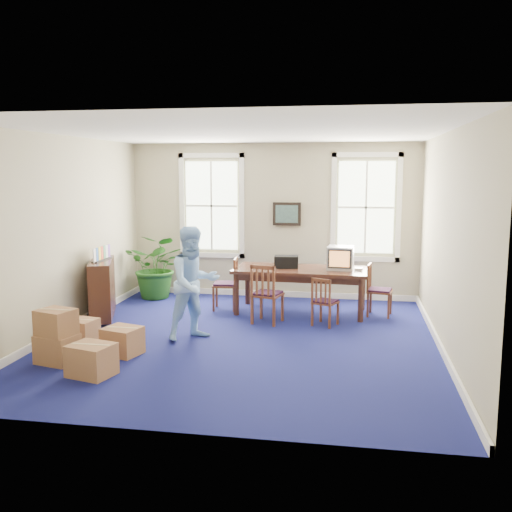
% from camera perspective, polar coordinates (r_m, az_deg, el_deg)
% --- Properties ---
extents(floor, '(6.50, 6.50, 0.00)m').
position_cam_1_polar(floor, '(9.03, -1.28, -8.41)').
color(floor, navy).
rests_on(floor, ground).
extents(ceiling, '(6.50, 6.50, 0.00)m').
position_cam_1_polar(ceiling, '(8.66, -1.35, 12.29)').
color(ceiling, white).
rests_on(ceiling, ground).
extents(wall_back, '(6.50, 0.00, 6.50)m').
position_cam_1_polar(wall_back, '(11.89, 1.69, 3.54)').
color(wall_back, tan).
rests_on(wall_back, ground).
extents(wall_front, '(6.50, 0.00, 6.50)m').
position_cam_1_polar(wall_front, '(5.58, -7.72, -2.17)').
color(wall_front, tan).
rests_on(wall_front, ground).
extents(wall_left, '(0.00, 6.50, 6.50)m').
position_cam_1_polar(wall_left, '(9.73, -18.95, 1.98)').
color(wall_left, tan).
rests_on(wall_left, ground).
extents(wall_right, '(0.00, 6.50, 6.50)m').
position_cam_1_polar(wall_right, '(8.65, 18.60, 1.24)').
color(wall_right, tan).
rests_on(wall_right, ground).
extents(baseboard_back, '(6.00, 0.04, 0.12)m').
position_cam_1_polar(baseboard_back, '(12.09, 1.63, -3.76)').
color(baseboard_back, white).
rests_on(baseboard_back, ground).
extents(baseboard_left, '(0.04, 6.50, 0.12)m').
position_cam_1_polar(baseboard_left, '(9.99, -18.37, -6.83)').
color(baseboard_left, white).
rests_on(baseboard_left, ground).
extents(baseboard_right, '(0.04, 6.50, 0.12)m').
position_cam_1_polar(baseboard_right, '(8.96, 17.94, -8.58)').
color(baseboard_right, white).
rests_on(baseboard_right, ground).
extents(window_left, '(1.40, 0.12, 2.20)m').
position_cam_1_polar(window_left, '(12.10, -4.45, 5.03)').
color(window_left, white).
rests_on(window_left, ground).
extents(window_right, '(1.40, 0.12, 2.20)m').
position_cam_1_polar(window_right, '(11.74, 10.94, 4.79)').
color(window_right, white).
rests_on(window_right, ground).
extents(wall_picture, '(0.58, 0.06, 0.48)m').
position_cam_1_polar(wall_picture, '(11.79, 3.10, 4.22)').
color(wall_picture, black).
rests_on(wall_picture, ground).
extents(conference_table, '(2.50, 1.22, 0.84)m').
position_cam_1_polar(conference_table, '(10.69, 4.49, -3.46)').
color(conference_table, '#3D2015').
rests_on(conference_table, ground).
extents(crt_tv, '(0.50, 0.54, 0.42)m').
position_cam_1_polar(crt_tv, '(10.59, 8.45, -0.17)').
color(crt_tv, '#B7B7BC').
rests_on(crt_tv, conference_table).
extents(game_console, '(0.16, 0.19, 0.04)m').
position_cam_1_polar(game_console, '(10.57, 10.24, -1.28)').
color(game_console, white).
rests_on(game_console, conference_table).
extents(equipment_bag, '(0.46, 0.32, 0.22)m').
position_cam_1_polar(equipment_bag, '(10.68, 3.06, -0.57)').
color(equipment_bag, black).
rests_on(equipment_bag, conference_table).
extents(chair_near_left, '(0.57, 0.57, 1.05)m').
position_cam_1_polar(chair_near_left, '(9.91, 1.16, -3.75)').
color(chair_near_left, brown).
rests_on(chair_near_left, ground).
extents(chair_near_right, '(0.50, 0.50, 0.84)m').
position_cam_1_polar(chair_near_right, '(9.84, 6.95, -4.52)').
color(chair_near_right, brown).
rests_on(chair_near_right, ground).
extents(chair_end_left, '(0.48, 0.48, 0.99)m').
position_cam_1_polar(chair_end_left, '(10.90, -3.12, -2.79)').
color(chair_end_left, brown).
rests_on(chair_end_left, ground).
extents(chair_end_right, '(0.49, 0.49, 0.95)m').
position_cam_1_polar(chair_end_right, '(10.65, 12.28, -3.36)').
color(chair_end_right, brown).
rests_on(chair_end_right, ground).
extents(man, '(1.10, 1.09, 1.78)m').
position_cam_1_polar(man, '(8.95, -6.22, -2.73)').
color(man, '#98C9FE').
rests_on(man, ground).
extents(credenza, '(0.79, 1.33, 1.01)m').
position_cam_1_polar(credenza, '(10.59, -15.11, -3.36)').
color(credenza, '#3D2015').
rests_on(credenza, ground).
extents(brochure_rack, '(0.23, 0.61, 0.27)m').
position_cam_1_polar(brochure_rack, '(10.47, -15.15, 0.06)').
color(brochure_rack, '#99999E').
rests_on(brochure_rack, credenza).
extents(potted_plant, '(1.26, 1.12, 1.34)m').
position_cam_1_polar(potted_plant, '(11.99, -9.83, -1.03)').
color(potted_plant, '#1C4E15').
rests_on(potted_plant, ground).
extents(cardboard_boxes, '(1.70, 1.70, 0.79)m').
position_cam_1_polar(cardboard_boxes, '(8.36, -17.78, -7.39)').
color(cardboard_boxes, '#A67046').
rests_on(cardboard_boxes, ground).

